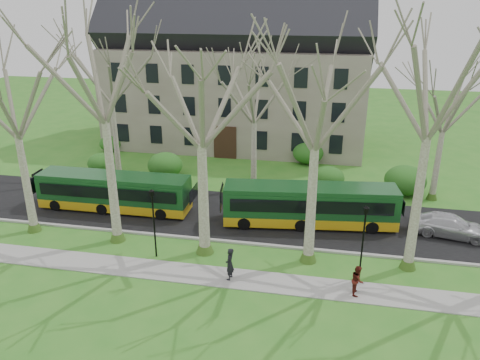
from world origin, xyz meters
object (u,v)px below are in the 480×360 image
(bus_follow, at_px, (310,205))
(bus_lead, at_px, (114,192))
(sedan, at_px, (451,226))
(pedestrian_a, at_px, (230,264))
(pedestrian_b, at_px, (358,280))

(bus_follow, bearing_deg, bus_lead, 173.92)
(sedan, height_order, pedestrian_a, pedestrian_a)
(bus_follow, distance_m, pedestrian_b, 8.28)
(bus_lead, bearing_deg, pedestrian_b, -24.10)
(bus_lead, relative_size, sedan, 2.29)
(bus_lead, xyz_separation_m, pedestrian_b, (17.09, -7.47, -0.56))
(bus_lead, distance_m, sedan, 23.33)
(bus_lead, height_order, sedan, bus_lead)
(bus_follow, xyz_separation_m, pedestrian_b, (2.94, -7.71, -0.63))
(bus_lead, distance_m, bus_follow, 14.15)
(sedan, bearing_deg, pedestrian_a, 130.63)
(pedestrian_b, bearing_deg, sedan, -37.83)
(pedestrian_a, xyz_separation_m, pedestrian_b, (6.87, -0.07, -0.12))
(bus_follow, distance_m, pedestrian_a, 8.60)
(bus_follow, bearing_deg, pedestrian_b, -76.20)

